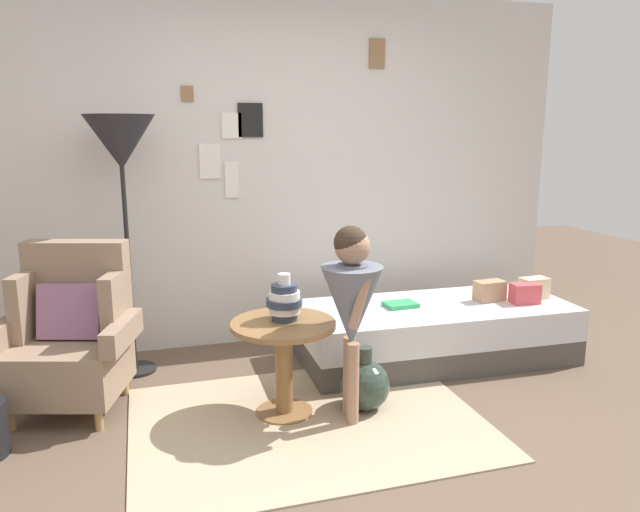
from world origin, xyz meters
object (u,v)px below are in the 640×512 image
armchair (71,336)px  vase_striped (284,301)px  person_child (352,299)px  book_on_daybed (401,304)px  demijohn_near (364,385)px  floor_lamp (121,150)px  side_table (284,348)px  daybed (435,332)px

armchair → vase_striped: 1.27m
person_child → book_on_daybed: bearing=49.7°
armchair → book_on_daybed: armchair is taller
book_on_daybed → demijohn_near: size_ratio=0.57×
floor_lamp → demijohn_near: 2.10m
person_child → demijohn_near: (0.12, 0.10, -0.56)m
armchair → side_table: armchair is taller
daybed → floor_lamp: (-2.06, 0.38, 1.29)m
daybed → demijohn_near: (-0.76, -0.60, -0.05)m
vase_striped → book_on_daybed: vase_striped is taller
person_child → book_on_daybed: (0.63, 0.74, -0.30)m
armchair → book_on_daybed: size_ratio=4.41×
floor_lamp → book_on_daybed: bearing=-10.9°
vase_striped → book_on_daybed: bearing=28.7°
vase_striped → book_on_daybed: size_ratio=1.22×
demijohn_near → daybed: bearing=38.2°
person_child → armchair: bearing=157.1°
daybed → demijohn_near: daybed is taller
book_on_daybed → armchair: bearing=-177.1°
vase_striped → demijohn_near: size_ratio=0.70×
vase_striped → book_on_daybed: (0.95, 0.52, -0.25)m
floor_lamp → person_child: floor_lamp is taller
daybed → floor_lamp: floor_lamp is taller
armchair → floor_lamp: 1.19m
armchair → demijohn_near: size_ratio=2.53×
demijohn_near → side_table: bearing=170.5°
vase_striped → person_child: bearing=-34.0°
vase_striped → floor_lamp: 1.46m
daybed → book_on_daybed: size_ratio=8.73×
daybed → book_on_daybed: book_on_daybed is taller
armchair → demijohn_near: bearing=-18.1°
daybed → person_child: size_ratio=1.72×
side_table → person_child: 0.50m
armchair → floor_lamp: size_ratio=0.57×
floor_lamp → book_on_daybed: 2.12m
side_table → floor_lamp: floor_lamp is taller
daybed → side_table: bearing=-156.9°
armchair → book_on_daybed: bearing=2.9°
daybed → book_on_daybed: 0.34m
side_table → vase_striped: size_ratio=2.21×
daybed → side_table: 1.35m
vase_striped → floor_lamp: (-0.84, 0.87, 0.82)m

